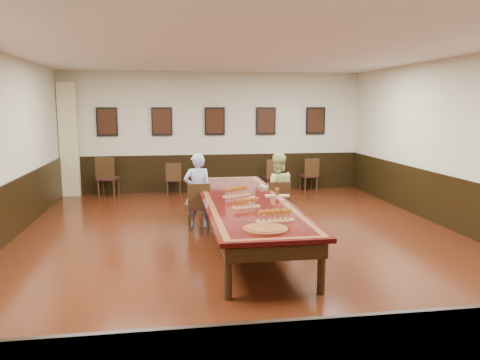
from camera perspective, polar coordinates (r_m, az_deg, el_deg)
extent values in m
cube|color=black|center=(8.05, 0.55, -7.67)|extent=(8.00, 10.00, 0.02)
cube|color=white|center=(7.77, 0.58, 15.73)|extent=(8.00, 10.00, 0.02)
cube|color=beige|center=(12.70, -3.12, 5.84)|extent=(8.00, 0.02, 3.20)
cube|color=beige|center=(2.97, 16.48, -5.05)|extent=(8.00, 0.02, 3.20)
cube|color=beige|center=(9.28, 25.86, 3.77)|extent=(0.02, 10.00, 3.20)
imported|color=#516FCC|center=(8.91, -5.19, -1.31)|extent=(0.53, 0.36, 1.42)
imported|color=#D2DA88|center=(9.01, 4.52, -1.20)|extent=(0.74, 0.59, 1.42)
cube|color=#F6529A|center=(7.89, 4.98, -2.31)|extent=(0.12, 0.17, 0.01)
cube|color=#CABE8B|center=(12.71, -20.15, 4.62)|extent=(0.45, 0.18, 2.90)
cube|color=black|center=(12.78, -3.06, 0.90)|extent=(7.98, 0.04, 1.00)
cube|color=black|center=(9.41, 25.25, -2.90)|extent=(0.04, 9.98, 1.00)
cube|color=black|center=(7.88, 0.55, -2.58)|extent=(1.40, 5.00, 0.06)
cube|color=brown|center=(7.87, 0.56, -2.35)|extent=(1.28, 4.88, 0.00)
cube|color=black|center=(7.87, 0.56, -2.33)|extent=(1.10, 4.70, 0.00)
cube|color=black|center=(7.91, 0.55, -3.64)|extent=(1.25, 4.85, 0.18)
cylinder|color=black|center=(5.68, -1.48, -11.14)|extent=(0.10, 0.10, 0.69)
cylinder|color=black|center=(5.93, 9.90, -10.39)|extent=(0.10, 0.10, 0.69)
cylinder|color=black|center=(10.15, -4.81, -2.14)|extent=(0.10, 0.10, 0.69)
cylinder|color=black|center=(10.29, 1.65, -1.95)|extent=(0.10, 0.10, 0.69)
cube|color=black|center=(12.65, -15.91, 6.85)|extent=(0.54, 0.03, 0.74)
cube|color=black|center=(12.64, -15.92, 6.85)|extent=(0.46, 0.01, 0.64)
cube|color=black|center=(12.56, -9.51, 7.06)|extent=(0.54, 0.03, 0.74)
cube|color=black|center=(12.54, -9.51, 7.06)|extent=(0.46, 0.01, 0.64)
cube|color=black|center=(12.62, -3.10, 7.18)|extent=(0.54, 0.03, 0.74)
cube|color=black|center=(12.60, -3.09, 7.18)|extent=(0.46, 0.01, 0.64)
cube|color=black|center=(12.84, 3.18, 7.21)|extent=(0.54, 0.03, 0.74)
cube|color=black|center=(12.82, 3.20, 7.21)|extent=(0.46, 0.01, 0.64)
cube|color=black|center=(13.20, 9.19, 7.16)|extent=(0.54, 0.03, 0.74)
cube|color=black|center=(13.18, 9.21, 7.15)|extent=(0.46, 0.01, 0.64)
cube|color=#B07A49|center=(8.10, -0.45, -1.92)|extent=(0.49, 0.36, 0.03)
cube|color=#B07A49|center=(8.13, 4.55, -1.92)|extent=(0.43, 0.18, 0.03)
cube|color=#B07A49|center=(7.21, 0.78, -3.30)|extent=(0.45, 0.25, 0.03)
cube|color=#B07A49|center=(6.35, 4.28, -5.01)|extent=(0.52, 0.21, 0.03)
cylinder|color=red|center=(7.88, 1.60, -2.26)|extent=(0.22, 0.22, 0.02)
cylinder|color=silver|center=(7.88, 1.60, -2.16)|extent=(0.12, 0.12, 0.01)
cylinder|color=#5B2112|center=(5.91, 3.08, -6.03)|extent=(0.73, 0.73, 0.04)
cylinder|color=brown|center=(5.91, 3.09, -5.82)|extent=(0.59, 0.59, 0.01)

